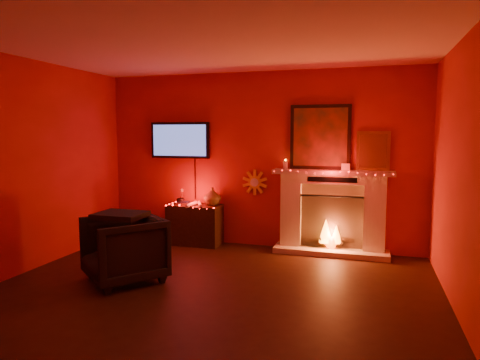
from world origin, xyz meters
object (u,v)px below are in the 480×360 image
at_px(fireplace, 331,204).
at_px(console_table, 196,221).
at_px(armchair, 124,249).
at_px(sunburst_clock, 255,182).
at_px(tv, 180,140).

relative_size(fireplace, console_table, 2.38).
bearing_deg(fireplace, console_table, -176.59).
bearing_deg(armchair, sunburst_clock, 101.84).
bearing_deg(armchair, fireplace, 80.27).
xyz_separation_m(tv, armchair, (0.18, -2.03, -1.26)).
bearing_deg(sunburst_clock, console_table, -166.60).
height_order(sunburst_clock, console_table, sunburst_clock).
relative_size(fireplace, armchair, 2.55).
height_order(console_table, armchair, console_table).
relative_size(tv, armchair, 1.45).
height_order(fireplace, sunburst_clock, fireplace).
bearing_deg(tv, armchair, -84.81).
bearing_deg(console_table, armchair, -94.92).
height_order(tv, console_table, tv).
bearing_deg(fireplace, armchair, -138.97).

